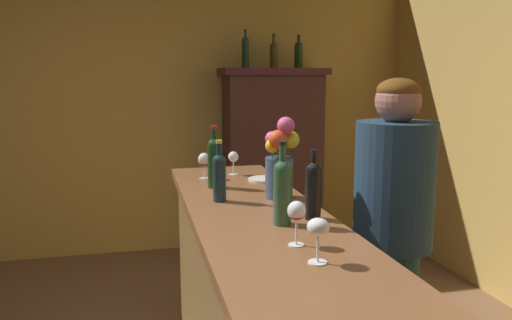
{
  "coord_description": "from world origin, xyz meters",
  "views": [
    {
      "loc": [
        0.14,
        -1.81,
        1.61
      ],
      "look_at": [
        0.71,
        0.55,
        1.2
      ],
      "focal_mm": 35.37,
      "sensor_mm": 36.0,
      "label": 1
    }
  ],
  "objects": [
    {
      "name": "bar_counter",
      "position": [
        0.65,
        0.29,
        0.51
      ],
      "size": [
        0.59,
        2.23,
        1.02
      ],
      "color": "brown",
      "rests_on": "ground"
    },
    {
      "name": "bartender",
      "position": [
        1.31,
        0.29,
        0.88
      ],
      "size": [
        0.37,
        0.37,
        1.6
      ],
      "rotation": [
        0.0,
        0.0,
        3.12
      ],
      "color": "#1B3545",
      "rests_on": "ground"
    },
    {
      "name": "wine_glass_front",
      "position": [
        0.7,
        1.12,
        1.12
      ],
      "size": [
        0.06,
        0.06,
        0.14
      ],
      "color": "white",
      "rests_on": "bar_counter"
    },
    {
      "name": "wine_bottle_chardonnay",
      "position": [
        0.85,
        0.11,
        1.15
      ],
      "size": [
        0.07,
        0.07,
        0.29
      ],
      "color": "black",
      "rests_on": "bar_counter"
    },
    {
      "name": "display_bottle_midleft",
      "position": [
        1.34,
        2.54,
        1.8
      ],
      "size": [
        0.06,
        0.06,
        0.3
      ],
      "color": "#44341B",
      "rests_on": "display_cabinet"
    },
    {
      "name": "wine_glass_spare",
      "position": [
        0.52,
        1.05,
        1.12
      ],
      "size": [
        0.07,
        0.07,
        0.15
      ],
      "color": "white",
      "rests_on": "bar_counter"
    },
    {
      "name": "flower_arrangement",
      "position": [
        0.81,
        0.49,
        1.21
      ],
      "size": [
        0.17,
        0.16,
        0.4
      ],
      "color": "#384E6C",
      "rests_on": "bar_counter"
    },
    {
      "name": "wine_bottle_pinot",
      "position": [
        0.7,
        0.07,
        1.17
      ],
      "size": [
        0.07,
        0.07,
        0.34
      ],
      "color": "#2C5133",
      "rests_on": "bar_counter"
    },
    {
      "name": "display_cabinet",
      "position": [
        1.33,
        2.54,
        0.87
      ],
      "size": [
        0.92,
        0.47,
        1.67
      ],
      "color": "#412423",
      "rests_on": "ground"
    },
    {
      "name": "wall_back",
      "position": [
        0.0,
        2.86,
        1.35
      ],
      "size": [
        5.44,
        0.12,
        2.7
      ],
      "primitive_type": "cube",
      "color": "gold",
      "rests_on": "ground"
    },
    {
      "name": "wine_bottle_riesling",
      "position": [
        0.52,
        0.5,
        1.15
      ],
      "size": [
        0.06,
        0.06,
        0.29
      ],
      "color": "#1A2D33",
      "rests_on": "bar_counter"
    },
    {
      "name": "wine_glass_mid",
      "position": [
        0.68,
        -0.19,
        1.14
      ],
      "size": [
        0.07,
        0.07,
        0.16
      ],
      "color": "white",
      "rests_on": "bar_counter"
    },
    {
      "name": "wine_glass_rear",
      "position": [
        0.69,
        -0.37,
        1.13
      ],
      "size": [
        0.07,
        0.07,
        0.15
      ],
      "color": "white",
      "rests_on": "bar_counter"
    },
    {
      "name": "wine_bottle_rose",
      "position": [
        0.54,
        0.8,
        1.17
      ],
      "size": [
        0.07,
        0.07,
        0.33
      ],
      "color": "#1B3A19",
      "rests_on": "bar_counter"
    },
    {
      "name": "display_bottle_center",
      "position": [
        1.57,
        2.54,
        1.8
      ],
      "size": [
        0.08,
        0.08,
        0.29
      ],
      "color": "#1C3218",
      "rests_on": "display_cabinet"
    },
    {
      "name": "display_bottle_left",
      "position": [
        1.09,
        2.54,
        1.82
      ],
      "size": [
        0.06,
        0.06,
        0.33
      ],
      "color": "#183525",
      "rests_on": "display_cabinet"
    },
    {
      "name": "cheese_plate",
      "position": [
        0.84,
        0.92,
        1.03
      ],
      "size": [
        0.18,
        0.18,
        0.01
      ],
      "primitive_type": "cylinder",
      "color": "white",
      "rests_on": "bar_counter"
    }
  ]
}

